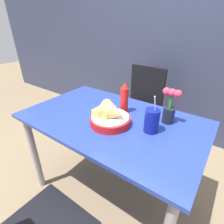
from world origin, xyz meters
TOP-DOWN VIEW (x-y plane):
  - ground_plane at (0.00, 0.00)m, footprint 12.00×12.00m
  - wall_window at (0.00, 1.25)m, footprint 7.00×0.06m
  - dining_table at (0.00, 0.00)m, footprint 1.23×0.75m
  - chair_far_window at (-0.16, 0.82)m, footprint 0.40×0.40m
  - food_basket at (0.05, -0.07)m, footprint 0.26×0.26m
  - ketchup_bottle at (0.02, 0.13)m, footprint 0.06×0.06m
  - drink_cup at (0.29, 0.01)m, footprint 0.09×0.09m
  - flower_vase at (0.33, 0.17)m, footprint 0.12×0.08m

SIDE VIEW (x-z plane):
  - ground_plane at x=0.00m, z-range 0.00..0.00m
  - chair_far_window at x=-0.16m, z-range 0.08..0.97m
  - dining_table at x=0.00m, z-range 0.27..1.00m
  - food_basket at x=0.05m, z-range 0.71..0.87m
  - drink_cup at x=0.29m, z-range 0.68..0.92m
  - ketchup_bottle at x=0.02m, z-range 0.73..0.95m
  - flower_vase at x=0.33m, z-range 0.73..0.96m
  - wall_window at x=0.00m, z-range 0.00..2.60m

